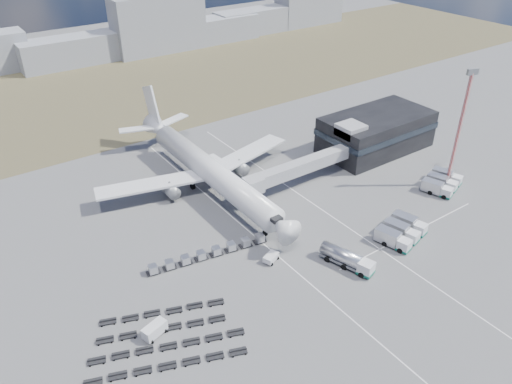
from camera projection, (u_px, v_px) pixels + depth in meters
ground at (292, 258)px, 97.18m from camera, size 420.00×420.00×0.00m
grass_strip at (95, 94)px, 173.78m from camera, size 420.00×90.00×0.01m
lane_markings at (320, 233)px, 104.06m from camera, size 47.12×110.00×0.01m
terminal at (376, 131)px, 134.52m from camera, size 30.40×16.40×11.00m
jet_bridge at (292, 170)px, 116.54m from camera, size 30.30×3.80×7.05m
airliner at (207, 168)px, 116.95m from camera, size 51.59×64.53×17.62m
skyline at (71, 43)px, 197.42m from camera, size 294.56×26.94×23.66m
fuel_tanker at (347, 259)px, 94.20m from camera, size 5.64×11.00×3.45m
pushback_tug at (271, 258)px, 95.95m from camera, size 3.69×2.91×1.46m
utility_van at (155, 330)px, 79.86m from camera, size 4.49×3.02×2.21m
catering_truck at (217, 166)px, 125.60m from camera, size 3.25×7.04×3.16m
service_trucks_near at (401, 231)px, 101.91m from camera, size 11.16×9.43×2.94m
service_trucks_far at (442, 182)px, 118.79m from camera, size 11.04×9.59×2.83m
uld_row at (209, 253)px, 96.76m from camera, size 24.61×5.56×1.67m
baggage_dollies at (164, 339)px, 79.39m from camera, size 26.52×20.12×0.65m
floodlight_mast at (459, 131)px, 113.15m from camera, size 2.75×2.22×28.77m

